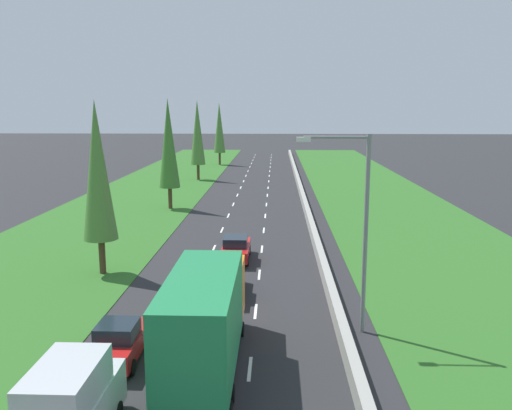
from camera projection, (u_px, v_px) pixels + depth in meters
The scene contains 15 objects.
ground_plane at pixel (251, 200), 59.38m from camera, with size 300.00×300.00×0.00m, color #28282B.
grass_verge_left at pixel (138, 199), 59.84m from camera, with size 14.00×140.00×0.04m, color #2D6623.
grass_verge_right at pixel (381, 200), 58.85m from camera, with size 14.00×140.00×0.04m, color #2D6623.
median_barrier at pixel (303, 196), 59.09m from camera, with size 0.44×120.00×0.85m, color #9E9B93.
lane_markings at pixel (251, 200), 59.38m from camera, with size 3.64×116.00×0.01m.
green_box_truck_centre_lane at pixel (206, 320), 20.23m from camera, with size 2.46×9.40×4.18m.
silver_van_left_lane at pixel (70, 407), 15.75m from camera, with size 1.96×4.90×2.82m.
black_sedan_centre_lane at pixel (225, 281), 29.07m from camera, with size 1.82×4.50×1.64m.
red_sedan_centre_lane at pixel (236, 248), 35.77m from camera, with size 1.82×4.50×1.64m.
red_hatchback_left_lane at pixel (120, 341), 21.49m from camera, with size 1.74×3.90×1.72m.
poplar_tree_second at pixel (98, 171), 31.85m from camera, with size 2.07×2.07×10.61m.
poplar_tree_third at pixel (169, 144), 52.87m from camera, with size 2.08×2.08×11.01m.
poplar_tree_fourth at pixel (197, 133), 74.32m from camera, with size 2.08×2.08×11.12m.
poplar_tree_fifth at pixel (219, 128), 94.07m from camera, with size 2.07×2.07×10.91m.
street_light_mast at pixel (358, 220), 23.53m from camera, with size 3.20×0.28×9.00m.
Camera 1 is at (2.72, 1.55, 10.11)m, focal length 37.53 mm.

